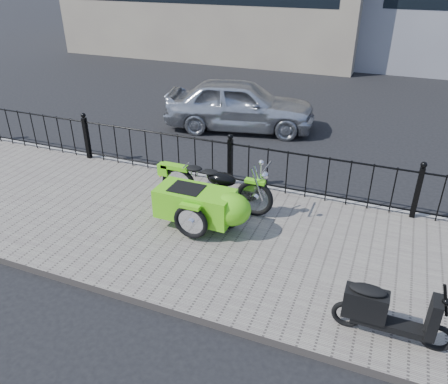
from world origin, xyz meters
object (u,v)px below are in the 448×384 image
at_px(motorcycle_sidecar, 208,201).
at_px(spare_tire, 227,214).
at_px(sedan_car, 240,104).
at_px(scooter, 385,312).

height_order(motorcycle_sidecar, spare_tire, motorcycle_sidecar).
relative_size(motorcycle_sidecar, sedan_car, 0.56).
distance_m(motorcycle_sidecar, spare_tire, 0.38).
bearing_deg(scooter, spare_tire, 150.13).
distance_m(scooter, sedan_car, 7.85).
relative_size(motorcycle_sidecar, scooter, 1.62).
height_order(scooter, spare_tire, scooter).
bearing_deg(motorcycle_sidecar, scooter, -27.02).
xyz_separation_m(motorcycle_sidecar, scooter, (2.96, -1.51, -0.10)).
distance_m(scooter, spare_tire, 3.02).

